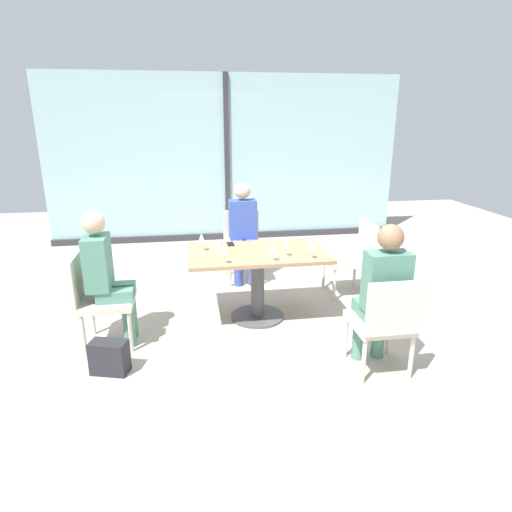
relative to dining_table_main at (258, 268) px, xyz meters
name	(u,v)px	position (x,y,z in m)	size (l,w,h in m)	color
ground_plane	(257,317)	(0.00, 0.00, -0.55)	(12.00, 12.00, 0.00)	#A89E8E
window_wall_backdrop	(227,168)	(0.00, 3.20, 0.66)	(5.84, 0.10, 2.70)	#94B7BC
dining_table_main	(258,268)	(0.00, 0.00, 0.00)	(1.39, 0.84, 0.73)	#997551
chair_side_end	(96,294)	(-1.53, -0.32, -0.05)	(0.50, 0.46, 0.87)	beige
chair_front_right	(386,320)	(0.83, -1.22, -0.05)	(0.46, 0.50, 0.87)	beige
chair_near_window	(242,241)	(0.00, 1.22, -0.05)	(0.46, 0.51, 0.87)	beige
chair_far_right	(355,254)	(1.23, 0.48, -0.05)	(0.50, 0.46, 0.87)	beige
person_side_end	(106,272)	(-1.43, -0.32, 0.15)	(0.39, 0.34, 1.26)	#4C7F6B
person_front_right	(382,291)	(0.83, -1.11, 0.15)	(0.34, 0.39, 1.26)	#4C7F6B
person_near_window	(243,228)	(0.00, 1.11, 0.15)	(0.34, 0.39, 1.26)	#384C9E
wine_glass_0	(311,245)	(0.47, -0.31, 0.31)	(0.07, 0.07, 0.18)	silver
wine_glass_1	(286,243)	(0.24, -0.19, 0.31)	(0.07, 0.07, 0.18)	silver
wine_glass_2	(202,238)	(-0.55, 0.11, 0.31)	(0.07, 0.07, 0.18)	silver
wine_glass_3	(272,248)	(0.09, -0.32, 0.31)	(0.07, 0.07, 0.18)	silver
wine_glass_4	(224,250)	(-0.37, -0.33, 0.31)	(0.07, 0.07, 0.18)	silver
coffee_cup	(219,245)	(-0.38, 0.13, 0.23)	(0.08, 0.08, 0.09)	white
cell_phone_on_table	(231,244)	(-0.24, 0.29, 0.18)	(0.07, 0.14, 0.01)	black
handbag_0	(109,357)	(-1.37, -0.84, -0.41)	(0.30, 0.16, 0.28)	#232328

